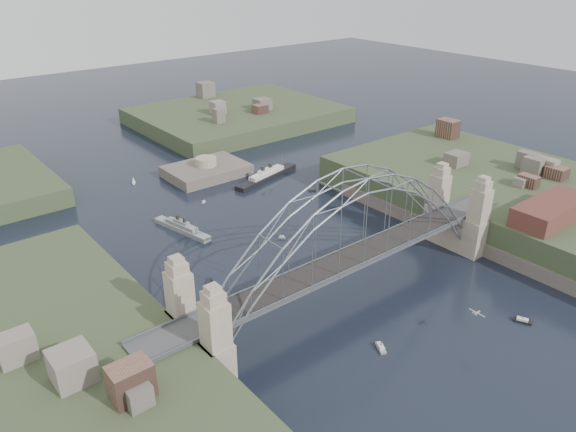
# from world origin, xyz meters

# --- Properties ---
(ground) EXTENTS (500.00, 500.00, 0.00)m
(ground) POSITION_xyz_m (0.00, 0.00, 0.00)
(ground) COLOR black
(ground) RESTS_ON ground
(bridge) EXTENTS (84.00, 13.80, 24.60)m
(bridge) POSITION_xyz_m (0.00, 0.00, 12.32)
(bridge) COLOR #454547
(bridge) RESTS_ON ground
(shore_east) EXTENTS (50.50, 90.00, 12.00)m
(shore_east) POSITION_xyz_m (57.32, 0.00, 1.97)
(shore_east) COLOR #324025
(shore_east) RESTS_ON ground
(headland_ne) EXTENTS (70.00, 55.00, 9.50)m
(headland_ne) POSITION_xyz_m (50.00, 110.00, 0.75)
(headland_ne) COLOR #324025
(headland_ne) RESTS_ON ground
(fort_island) EXTENTS (22.00, 16.00, 9.40)m
(fort_island) POSITION_xyz_m (12.00, 70.00, -0.34)
(fort_island) COLOR #554C45
(fort_island) RESTS_ON ground
(wharf_shed) EXTENTS (20.00, 8.00, 4.00)m
(wharf_shed) POSITION_xyz_m (44.00, -14.00, 10.00)
(wharf_shed) COLOR #592D26
(wharf_shed) RESTS_ON shore_east
(naval_cruiser_near) EXTENTS (5.78, 17.10, 5.10)m
(naval_cruiser_near) POSITION_xyz_m (-10.89, 43.25, 0.79)
(naval_cruiser_near) COLOR gray
(naval_cruiser_near) RESTS_ON ground
(naval_cruiser_far) EXTENTS (5.22, 15.56, 5.21)m
(naval_cruiser_far) POSITION_xyz_m (-27.78, 88.84, 0.81)
(naval_cruiser_far) COLOR gray
(naval_cruiser_far) RESTS_ON ground
(ocean_liner) EXTENTS (23.60, 8.88, 5.77)m
(ocean_liner) POSITION_xyz_m (23.76, 56.94, 0.90)
(ocean_liner) COLOR black
(ocean_liner) RESTS_ON ground
(aeroplane) EXTENTS (1.54, 2.92, 0.42)m
(aeroplane) POSITION_xyz_m (6.58, -21.86, 5.58)
(aeroplane) COLOR #ABACB2
(small_boat_a) EXTENTS (2.19, 2.34, 0.45)m
(small_boat_a) POSITION_xyz_m (-17.49, 20.74, 0.15)
(small_boat_a) COLOR silver
(small_boat_a) RESTS_ON ground
(small_boat_b) EXTENTS (1.38, 1.51, 1.43)m
(small_boat_b) POSITION_xyz_m (4.72, 26.04, 0.30)
(small_boat_b) COLOR silver
(small_boat_b) RESTS_ON ground
(small_boat_c) EXTENTS (2.16, 3.01, 1.43)m
(small_boat_c) POSITION_xyz_m (-6.49, -13.78, 0.28)
(small_boat_c) COLOR silver
(small_boat_c) RESTS_ON ground
(small_boat_d) EXTENTS (2.25, 1.95, 0.45)m
(small_boat_d) POSITION_xyz_m (28.03, 42.15, 0.15)
(small_boat_d) COLOR silver
(small_boat_d) RESTS_ON ground
(small_boat_e) EXTENTS (3.14, 1.10, 0.45)m
(small_boat_e) POSITION_xyz_m (-35.03, 54.21, 0.15)
(small_boat_e) COLOR silver
(small_boat_e) RESTS_ON ground
(small_boat_f) EXTENTS (1.58, 1.25, 1.43)m
(small_boat_f) POSITION_xyz_m (1.15, 53.69, 0.30)
(small_boat_f) COLOR silver
(small_boat_f) RESTS_ON ground
(small_boat_g) EXTENTS (2.21, 3.26, 1.43)m
(small_boat_g) POSITION_xyz_m (17.92, -24.31, 0.28)
(small_boat_g) COLOR silver
(small_boat_g) RESTS_ON ground
(small_boat_h) EXTENTS (1.42, 1.96, 2.38)m
(small_boat_h) POSITION_xyz_m (-7.05, 77.34, 0.97)
(small_boat_h) COLOR silver
(small_boat_h) RESTS_ON ground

